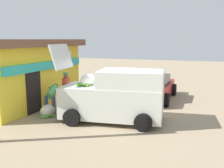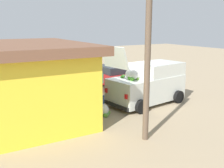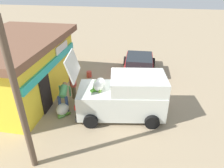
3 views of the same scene
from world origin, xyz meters
name	(u,v)px [view 3 (image 3 of 3)]	position (x,y,z in m)	size (l,w,h in m)	color
ground_plane	(117,99)	(0.00, 0.00, 0.00)	(60.00, 60.00, 0.00)	#9E896B
storefront_bar	(18,67)	(-0.22, 5.08, 1.60)	(6.60, 4.50, 3.13)	yellow
delivery_van	(124,96)	(-1.17, -0.45, 0.99)	(2.57, 4.32, 2.94)	silver
parked_sedan	(139,66)	(3.11, -0.98, 0.61)	(4.10, 2.16, 1.27)	maroon
vendor_standing	(73,83)	(-0.34, 2.20, 0.97)	(0.49, 0.47, 1.70)	#726047
customer_bending	(64,94)	(-1.14, 2.42, 0.79)	(0.78, 0.57, 1.25)	navy
unloaded_banana_pile	(63,109)	(-1.56, 2.38, 0.22)	(0.86, 0.66, 0.48)	silver
paint_bucket	(89,74)	(2.33, 2.08, 0.19)	(0.32, 0.32, 0.38)	#BF3F33
utility_pole	(20,104)	(-4.51, 2.32, 2.54)	(0.20, 0.20, 5.08)	brown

